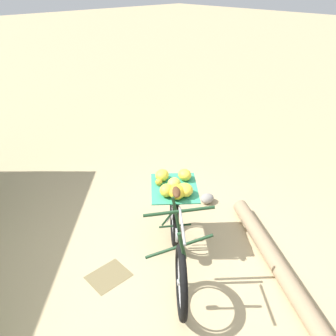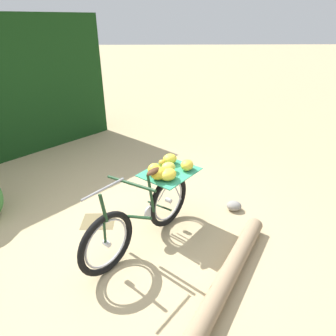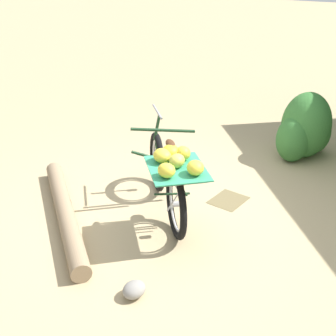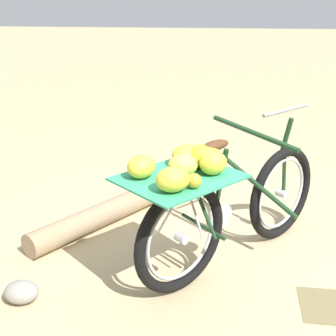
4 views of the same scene
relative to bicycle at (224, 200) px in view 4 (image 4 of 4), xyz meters
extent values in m
plane|color=tan|center=(0.21, -0.13, -0.51)|extent=(60.00, 60.00, 0.00)
torus|color=black|center=(0.43, 0.51, -0.14)|extent=(0.52, 0.60, 0.73)
torus|color=#B7B7BC|center=(0.43, 0.51, -0.14)|extent=(0.38, 0.45, 0.57)
cylinder|color=#B7B7BC|center=(0.43, 0.51, -0.14)|extent=(0.10, 0.10, 0.06)
torus|color=black|center=(-0.25, -0.29, -0.14)|extent=(0.52, 0.60, 0.73)
torus|color=#B7B7BC|center=(-0.25, -0.29, -0.14)|extent=(0.38, 0.45, 0.57)
cylinder|color=#B7B7BC|center=(-0.25, -0.29, -0.14)|extent=(0.10, 0.10, 0.06)
cylinder|color=#19381E|center=(0.22, 0.26, 0.02)|extent=(0.56, 0.48, 0.30)
cylinder|color=#19381E|center=(0.18, 0.21, 0.41)|extent=(0.57, 0.49, 0.11)
cylinder|color=#19381E|center=(-0.03, -0.03, 0.13)|extent=(0.11, 0.10, 0.49)
cylinder|color=#19381E|center=(-0.12, -0.15, -0.13)|extent=(0.31, 0.26, 0.05)
cylinder|color=#19381E|center=(-0.15, -0.18, 0.08)|extent=(0.26, 0.22, 0.47)
cylinder|color=#19381E|center=(0.44, 0.52, 0.01)|extent=(0.05, 0.05, 0.30)
cylinder|color=#19381E|center=(0.43, 0.50, 0.30)|extent=(0.10, 0.09, 0.30)
cylinder|color=gray|center=(0.41, 0.48, 0.51)|extent=(0.35, 0.41, 0.02)
ellipsoid|color=#4C2D19|center=(-0.07, -0.08, 0.40)|extent=(0.21, 0.23, 0.06)
cylinder|color=#B7B7BC|center=(0.00, 0.00, -0.11)|extent=(0.12, 0.14, 0.16)
cylinder|color=#B7B7BC|center=(-0.18, -0.22, 0.05)|extent=(0.17, 0.14, 0.39)
cylinder|color=#B7B7BC|center=(-0.32, -0.38, 0.05)|extent=(0.20, 0.17, 0.39)
cube|color=brown|center=(-0.26, -0.31, 0.25)|extent=(0.72, 0.74, 0.02)
cube|color=#33936B|center=(-0.26, -0.31, 0.27)|extent=(0.85, 0.87, 0.01)
ellipsoid|color=#CCC64C|center=(-0.24, -0.30, 0.34)|extent=(0.22, 0.21, 0.13)
ellipsoid|color=yellow|center=(-0.23, -0.11, 0.34)|extent=(0.27, 0.28, 0.13)
ellipsoid|color=gold|center=(-0.13, -0.13, 0.35)|extent=(0.27, 0.27, 0.15)
ellipsoid|color=yellow|center=(-0.48, -0.35, 0.34)|extent=(0.21, 0.23, 0.13)
ellipsoid|color=yellow|center=(-0.27, -0.53, 0.34)|extent=(0.25, 0.24, 0.14)
ellipsoid|color=yellow|center=(-0.07, -0.24, 0.34)|extent=(0.23, 0.23, 0.14)
sphere|color=gold|center=(-0.16, -0.47, 0.32)|extent=(0.09, 0.09, 0.09)
cylinder|color=#937A5B|center=(-0.75, 0.85, -0.41)|extent=(1.39, 2.02, 0.19)
ellipsoid|color=gray|center=(-1.20, -0.57, -0.44)|extent=(0.21, 0.18, 0.13)
camera|label=1|loc=(2.21, 2.23, 2.47)|focal=37.87mm
camera|label=2|loc=(-0.15, 2.90, 1.98)|focal=31.23mm
camera|label=3|loc=(-3.29, -2.57, 2.06)|focal=46.43mm
camera|label=4|loc=(0.03, -2.76, 1.24)|focal=48.38mm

